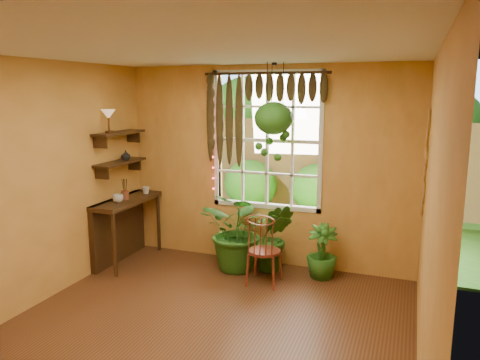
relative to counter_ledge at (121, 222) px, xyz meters
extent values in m
plane|color=brown|center=(1.91, -1.60, -0.55)|extent=(4.50, 4.50, 0.00)
plane|color=silver|center=(1.91, -1.60, 2.15)|extent=(4.50, 4.50, 0.00)
plane|color=gold|center=(1.91, 0.65, 0.80)|extent=(4.00, 0.00, 4.00)
plane|color=gold|center=(-0.09, -1.60, 0.80)|extent=(0.00, 4.50, 4.50)
plane|color=gold|center=(3.91, -1.60, 0.80)|extent=(0.00, 4.50, 4.50)
cube|color=white|center=(1.91, 0.68, 1.15)|extent=(1.52, 0.10, 1.86)
cube|color=white|center=(1.91, 0.71, 1.15)|extent=(1.38, 0.01, 1.78)
cylinder|color=#37210F|center=(1.91, 0.57, 2.03)|extent=(1.70, 0.04, 0.04)
cube|color=#37210F|center=(0.11, 0.00, 0.32)|extent=(0.40, 1.20, 0.06)
cube|color=#37210F|center=(-0.05, 0.00, -0.10)|extent=(0.08, 1.18, 0.90)
cylinder|color=#37210F|center=(0.27, -0.55, -0.12)|extent=(0.05, 0.05, 0.86)
cylinder|color=#37210F|center=(0.27, 0.55, -0.12)|extent=(0.05, 0.05, 0.86)
cube|color=#37210F|center=(0.03, 0.00, 0.85)|extent=(0.25, 0.90, 0.04)
cube|color=#37210F|center=(0.03, 0.00, 1.25)|extent=(0.25, 0.90, 0.04)
cube|color=#2A5D1A|center=(1.91, 5.65, -0.57)|extent=(14.00, 10.00, 0.04)
cube|color=brown|center=(1.91, 3.85, 0.35)|extent=(12.00, 0.10, 1.80)
plane|color=#95C2FA|center=(1.91, 7.45, 1.00)|extent=(12.00, 0.00, 12.00)
cylinder|color=maroon|center=(2.12, -0.07, -0.14)|extent=(0.40, 0.40, 0.04)
torus|color=maroon|center=(2.12, -0.24, 0.31)|extent=(0.37, 0.04, 0.37)
imported|color=#134713|center=(1.68, 0.24, -0.01)|extent=(1.19, 1.11, 1.08)
imported|color=#134713|center=(2.11, 0.36, -0.09)|extent=(0.59, 0.51, 0.92)
imported|color=#134713|center=(2.75, 0.36, -0.20)|extent=(0.49, 0.49, 0.69)
ellipsoid|color=black|center=(2.10, 0.33, 1.40)|extent=(0.29, 0.29, 0.17)
ellipsoid|color=#134713|center=(2.10, 0.33, 1.47)|extent=(0.48, 0.48, 0.41)
imported|color=silver|center=(0.13, -0.23, 0.40)|extent=(0.17, 0.17, 0.11)
imported|color=beige|center=(0.19, 0.36, 0.40)|extent=(0.14, 0.14, 0.10)
cylinder|color=brown|center=(0.11, -0.03, 0.41)|extent=(0.10, 0.10, 0.12)
imported|color=#B2AD99|center=(0.04, 0.13, 0.93)|extent=(0.16, 0.16, 0.13)
cylinder|color=#573519|center=(0.05, -0.23, 1.28)|extent=(0.10, 0.10, 0.03)
cylinder|color=#573519|center=(0.05, -0.23, 1.38)|extent=(0.02, 0.02, 0.18)
cone|color=slate|center=(0.05, -0.23, 1.51)|extent=(0.18, 0.18, 0.12)
camera|label=1|loc=(3.76, -5.31, 1.80)|focal=35.00mm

